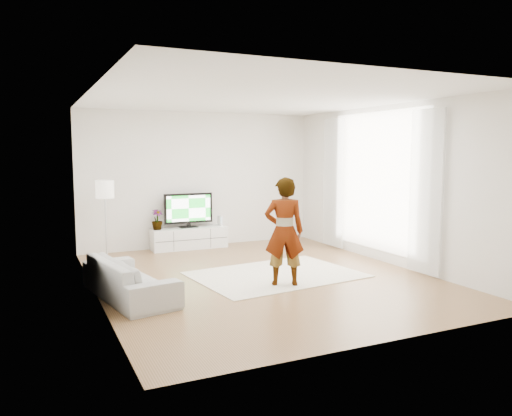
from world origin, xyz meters
name	(u,v)px	position (x,y,z in m)	size (l,w,h in m)	color
floor	(261,277)	(0.00, 0.00, 0.00)	(6.00, 6.00, 0.00)	#956943
ceiling	(261,98)	(0.00, 0.00, 2.80)	(6.00, 6.00, 0.00)	white
wall_left	(94,195)	(-2.50, 0.00, 1.40)	(0.02, 6.00, 2.80)	silver
wall_right	(389,185)	(2.50, 0.00, 1.40)	(0.02, 6.00, 2.80)	silver
wall_back	(200,180)	(0.00, 3.00, 1.40)	(5.00, 0.02, 2.80)	silver
wall_front	(388,209)	(0.00, -3.00, 1.40)	(5.00, 0.02, 2.80)	silver
window	(377,181)	(2.48, 0.30, 1.45)	(0.01, 2.60, 2.50)	white
curtain_near	(426,192)	(2.40, -1.00, 1.35)	(0.04, 0.70, 2.60)	white
curtain_far	(334,183)	(2.40, 1.60, 1.35)	(0.04, 0.70, 2.60)	white
media_console	(189,238)	(-0.32, 2.76, 0.22)	(1.55, 0.44, 0.44)	white
television	(188,209)	(-0.32, 2.79, 0.82)	(1.01, 0.20, 0.70)	black
game_console	(220,221)	(0.35, 2.76, 0.54)	(0.06, 0.16, 0.21)	white
potted_plant	(157,220)	(-0.98, 2.77, 0.64)	(0.22, 0.22, 0.40)	#3F7238
rug	(276,275)	(0.29, 0.04, 0.01)	(2.57, 1.85, 0.01)	white
player	(284,231)	(0.10, -0.57, 0.81)	(0.58, 0.38, 1.60)	#334772
sofa	(130,278)	(-2.10, -0.24, 0.27)	(1.86, 0.73, 0.54)	#B1B0AC
floor_lamp	(105,193)	(-2.04, 2.26, 1.25)	(0.33, 0.33, 1.47)	silver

